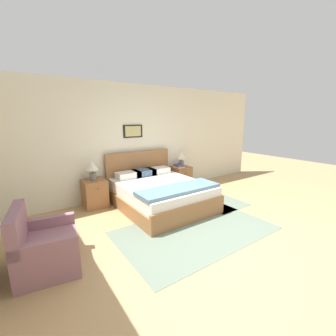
# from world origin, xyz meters

# --- Properties ---
(ground_plane) EXTENTS (16.00, 16.00, 0.00)m
(ground_plane) POSITION_xyz_m (0.00, 0.00, 0.00)
(ground_plane) COLOR tan
(wall_back) EXTENTS (7.98, 0.09, 2.60)m
(wall_back) POSITION_xyz_m (-0.00, 2.86, 1.30)
(wall_back) COLOR beige
(wall_back) RESTS_ON ground_plane
(area_rug_main) EXTENTS (2.57, 1.58, 0.01)m
(area_rug_main) POSITION_xyz_m (-0.10, 0.58, 0.00)
(area_rug_main) COLOR slate
(area_rug_main) RESTS_ON ground_plane
(area_rug_bedside) EXTENTS (0.91, 1.32, 0.01)m
(area_rug_bedside) POSITION_xyz_m (1.20, 1.39, 0.00)
(area_rug_bedside) COLOR slate
(area_rug_bedside) RESTS_ON ground_plane
(bed) EXTENTS (1.65, 1.98, 1.07)m
(bed) POSITION_xyz_m (-0.01, 1.81, 0.29)
(bed) COLOR #936038
(bed) RESTS_ON ground_plane
(armchair) EXTENTS (0.79, 0.87, 0.83)m
(armchair) POSITION_xyz_m (-2.29, 0.91, 0.28)
(armchair) COLOR #8E606B
(armchair) RESTS_ON ground_plane
(nightstand_near_window) EXTENTS (0.46, 0.46, 0.58)m
(nightstand_near_window) POSITION_xyz_m (-1.15, 2.56, 0.29)
(nightstand_near_window) COLOR #936038
(nightstand_near_window) RESTS_ON ground_plane
(nightstand_by_door) EXTENTS (0.46, 0.46, 0.58)m
(nightstand_by_door) POSITION_xyz_m (1.13, 2.56, 0.29)
(nightstand_by_door) COLOR #936038
(nightstand_by_door) RESTS_ON ground_plane
(table_lamp_near_window) EXTENTS (0.24, 0.24, 0.40)m
(table_lamp_near_window) POSITION_xyz_m (-1.17, 2.57, 0.85)
(table_lamp_near_window) COLOR slate
(table_lamp_near_window) RESTS_ON nightstand_near_window
(table_lamp_by_door) EXTENTS (0.24, 0.24, 0.40)m
(table_lamp_by_door) POSITION_xyz_m (1.14, 2.57, 0.85)
(table_lamp_by_door) COLOR slate
(table_lamp_by_door) RESTS_ON nightstand_by_door
(book_thick_bottom) EXTENTS (0.22, 0.26, 0.03)m
(book_thick_bottom) POSITION_xyz_m (1.02, 2.52, 0.60)
(book_thick_bottom) COLOR silver
(book_thick_bottom) RESTS_ON nightstand_by_door
(book_hardcover_middle) EXTENTS (0.23, 0.26, 0.02)m
(book_hardcover_middle) POSITION_xyz_m (1.02, 2.52, 0.63)
(book_hardcover_middle) COLOR #B7332D
(book_hardcover_middle) RESTS_ON book_thick_bottom
(book_novel_upper) EXTENTS (0.20, 0.23, 0.03)m
(book_novel_upper) POSITION_xyz_m (1.02, 2.52, 0.65)
(book_novel_upper) COLOR #335693
(book_novel_upper) RESTS_ON book_hardcover_middle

